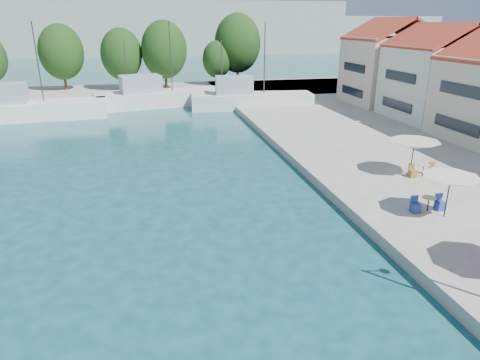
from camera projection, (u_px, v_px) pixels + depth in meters
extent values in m
cube|color=gray|center=(116.00, 94.00, 59.75)|extent=(90.00, 16.00, 0.60)
cube|color=#8E9B91|center=(59.00, 28.00, 137.96)|extent=(180.00, 40.00, 16.00)
cube|color=#8E9B91|center=(254.00, 32.00, 170.97)|extent=(140.00, 40.00, 12.00)
cube|color=silver|center=(436.00, 83.00, 41.91)|extent=(8.00, 8.50, 7.00)
pyramid|color=#A23924|center=(445.00, 25.00, 40.07)|extent=(8.40, 8.80, 1.80)
cube|color=beige|center=(388.00, 71.00, 50.07)|extent=(8.60, 8.50, 7.50)
pyramid|color=#A23924|center=(394.00, 20.00, 48.15)|extent=(9.00, 8.80, 1.80)
cube|color=white|center=(30.00, 113.00, 45.19)|extent=(15.89, 5.23, 2.20)
cube|color=#8C9FAD|center=(1.00, 94.00, 43.83)|extent=(4.91, 3.47, 2.00)
cylinder|color=#2D2D2D|center=(38.00, 62.00, 43.84)|extent=(0.12, 0.12, 8.00)
cube|color=silver|center=(161.00, 100.00, 52.50)|extent=(15.88, 7.00, 2.20)
cube|color=#8C9FAD|center=(141.00, 84.00, 50.89)|extent=(5.14, 3.94, 2.00)
cylinder|color=#2D2D2D|center=(171.00, 57.00, 51.32)|extent=(0.12, 0.12, 8.00)
cylinder|color=#2D2D2D|center=(126.00, 67.00, 49.62)|extent=(0.10, 0.10, 6.00)
cube|color=silver|center=(252.00, 103.00, 50.84)|extent=(14.54, 5.27, 2.20)
cube|color=#8C9FAD|center=(234.00, 85.00, 49.91)|extent=(4.56, 3.30, 2.00)
cylinder|color=#2D2D2D|center=(265.00, 58.00, 49.21)|extent=(0.12, 0.12, 8.00)
cylinder|color=#2D2D2D|center=(222.00, 68.00, 49.08)|extent=(0.10, 0.10, 6.00)
cylinder|color=#3F2B19|center=(64.00, 75.00, 60.70)|extent=(0.36, 0.36, 4.00)
ellipsoid|color=#143711|center=(61.00, 52.00, 59.59)|extent=(6.08, 6.08, 7.60)
cylinder|color=#3F2B19|center=(123.00, 76.00, 60.99)|extent=(0.36, 0.36, 3.76)
ellipsoid|color=#143711|center=(121.00, 54.00, 59.95)|extent=(5.71, 5.71, 7.14)
cylinder|color=#3F2B19|center=(166.00, 74.00, 61.36)|extent=(0.36, 0.36, 4.21)
ellipsoid|color=#143711|center=(164.00, 50.00, 60.19)|extent=(6.39, 6.39, 7.99)
cylinder|color=#3F2B19|center=(217.00, 75.00, 65.90)|extent=(0.36, 0.36, 2.93)
ellipsoid|color=#143711|center=(217.00, 59.00, 65.09)|extent=(4.45, 4.45, 5.56)
cylinder|color=#3F2B19|center=(238.00, 68.00, 67.08)|extent=(0.36, 0.36, 4.67)
ellipsoid|color=#143711|center=(237.00, 43.00, 65.79)|extent=(7.10, 7.10, 8.87)
cylinder|color=black|center=(447.00, 197.00, 20.82)|extent=(0.06, 0.06, 2.14)
cone|color=silver|center=(450.00, 181.00, 20.53)|extent=(2.73, 2.73, 0.50)
cylinder|color=black|center=(412.00, 158.00, 26.76)|extent=(0.06, 0.06, 2.18)
cone|color=beige|center=(414.00, 145.00, 26.47)|extent=(3.11, 3.11, 0.50)
cylinder|color=black|center=(428.00, 204.00, 21.68)|extent=(0.06, 0.06, 0.74)
cylinder|color=tan|center=(429.00, 198.00, 21.56)|extent=(0.70, 0.70, 0.04)
cube|color=navy|center=(440.00, 206.00, 21.87)|extent=(0.42, 0.42, 0.46)
cube|color=navy|center=(415.00, 208.00, 21.59)|extent=(0.42, 0.42, 0.46)
cylinder|color=black|center=(423.00, 171.00, 26.63)|extent=(0.06, 0.06, 0.74)
cylinder|color=tan|center=(424.00, 165.00, 26.51)|extent=(0.70, 0.70, 0.04)
cube|color=brown|center=(432.00, 172.00, 26.82)|extent=(0.42, 0.42, 0.46)
cube|color=brown|center=(412.00, 174.00, 26.54)|extent=(0.42, 0.42, 0.46)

